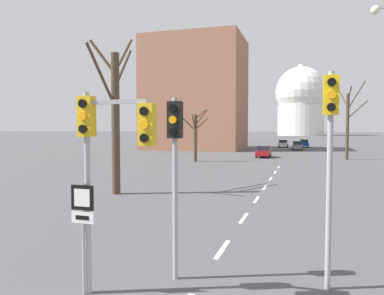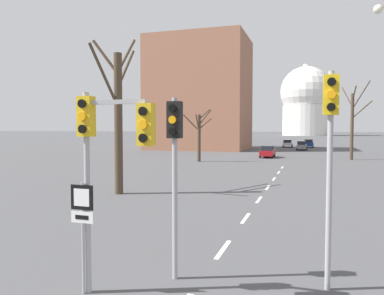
% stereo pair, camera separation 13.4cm
% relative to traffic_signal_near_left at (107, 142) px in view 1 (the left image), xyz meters
% --- Properties ---
extents(lane_stripe_1, '(0.16, 2.00, 0.01)m').
position_rel_traffic_signal_near_left_xyz_m(lane_stripe_1, '(1.88, 4.15, -3.68)').
color(lane_stripe_1, silver).
rests_on(lane_stripe_1, ground_plane).
extents(lane_stripe_2, '(0.16, 2.00, 0.01)m').
position_rel_traffic_signal_near_left_xyz_m(lane_stripe_2, '(1.88, 8.65, -3.68)').
color(lane_stripe_2, silver).
rests_on(lane_stripe_2, ground_plane).
extents(lane_stripe_3, '(0.16, 2.00, 0.01)m').
position_rel_traffic_signal_near_left_xyz_m(lane_stripe_3, '(1.88, 13.15, -3.68)').
color(lane_stripe_3, silver).
rests_on(lane_stripe_3, ground_plane).
extents(lane_stripe_4, '(0.16, 2.00, 0.01)m').
position_rel_traffic_signal_near_left_xyz_m(lane_stripe_4, '(1.88, 17.65, -3.68)').
color(lane_stripe_4, silver).
rests_on(lane_stripe_4, ground_plane).
extents(lane_stripe_5, '(0.16, 2.00, 0.01)m').
position_rel_traffic_signal_near_left_xyz_m(lane_stripe_5, '(1.88, 22.15, -3.68)').
color(lane_stripe_5, silver).
rests_on(lane_stripe_5, ground_plane).
extents(lane_stripe_6, '(0.16, 2.00, 0.01)m').
position_rel_traffic_signal_near_left_xyz_m(lane_stripe_6, '(1.88, 26.65, -3.68)').
color(lane_stripe_6, silver).
rests_on(lane_stripe_6, ground_plane).
extents(lane_stripe_7, '(0.16, 2.00, 0.01)m').
position_rel_traffic_signal_near_left_xyz_m(lane_stripe_7, '(1.88, 31.15, -3.68)').
color(lane_stripe_7, silver).
rests_on(lane_stripe_7, ground_plane).
extents(traffic_signal_near_left, '(1.92, 0.34, 4.87)m').
position_rel_traffic_signal_near_left_xyz_m(traffic_signal_near_left, '(0.00, 0.00, 0.00)').
color(traffic_signal_near_left, '#9E9EA3').
rests_on(traffic_signal_near_left, ground_plane).
extents(traffic_signal_near_right, '(0.36, 0.34, 5.40)m').
position_rel_traffic_signal_near_left_xyz_m(traffic_signal_near_right, '(5.04, 1.92, 0.06)').
color(traffic_signal_near_right, '#9E9EA3').
rests_on(traffic_signal_near_right, ground_plane).
extents(traffic_signal_centre_tall, '(0.36, 0.34, 4.81)m').
position_rel_traffic_signal_near_left_xyz_m(traffic_signal_centre_tall, '(1.19, 1.42, -0.33)').
color(traffic_signal_centre_tall, '#9E9EA3').
rests_on(traffic_signal_centre_tall, ground_plane).
extents(route_sign_post, '(0.60, 0.08, 2.71)m').
position_rel_traffic_signal_near_left_xyz_m(route_sign_post, '(-0.62, -0.11, -1.83)').
color(route_sign_post, '#9E9EA3').
rests_on(route_sign_post, ground_plane).
extents(sedan_near_left, '(1.83, 4.28, 1.62)m').
position_rel_traffic_signal_near_left_xyz_m(sedan_near_left, '(-0.98, 43.83, -2.88)').
color(sedan_near_left, maroon).
rests_on(sedan_near_left, ground_plane).
extents(sedan_near_right, '(1.85, 4.41, 1.66)m').
position_rel_traffic_signal_near_left_xyz_m(sedan_near_right, '(3.08, 63.27, -2.85)').
color(sedan_near_right, slate).
rests_on(sedan_near_right, ground_plane).
extents(sedan_mid_centre, '(1.97, 4.60, 1.67)m').
position_rel_traffic_signal_near_left_xyz_m(sedan_mid_centre, '(4.22, 73.51, -2.86)').
color(sedan_mid_centre, navy).
rests_on(sedan_mid_centre, ground_plane).
extents(sedan_far_left, '(1.95, 4.17, 1.62)m').
position_rel_traffic_signal_near_left_xyz_m(sedan_far_left, '(0.05, 72.43, -2.86)').
color(sedan_far_left, silver).
rests_on(sedan_far_left, ground_plane).
extents(bare_tree_left_near, '(1.96, 5.26, 10.02)m').
position_rel_traffic_signal_near_left_xyz_m(bare_tree_left_near, '(-6.61, 12.62, 1.22)').
color(bare_tree_left_near, '#473828').
rests_on(bare_tree_left_near, ground_plane).
extents(bare_tree_right_near, '(3.44, 4.35, 9.83)m').
position_rel_traffic_signal_near_left_xyz_m(bare_tree_right_near, '(9.60, 43.26, 1.06)').
color(bare_tree_right_near, '#473828').
rests_on(bare_tree_right_near, ground_plane).
extents(bare_tree_left_far, '(3.37, 1.97, 6.31)m').
position_rel_traffic_signal_near_left_xyz_m(bare_tree_left_far, '(-8.07, 34.91, -0.47)').
color(bare_tree_left_far, '#473828').
rests_on(bare_tree_left_far, ground_plane).
extents(capitol_dome, '(26.74, 26.74, 37.77)m').
position_rel_traffic_signal_near_left_xyz_m(capitol_dome, '(1.88, 201.68, 14.71)').
color(capitol_dome, silver).
rests_on(capitol_dome, ground_plane).
extents(apartment_block_left, '(18.00, 14.00, 20.89)m').
position_rel_traffic_signal_near_left_xyz_m(apartment_block_left, '(-15.66, 60.78, 6.76)').
color(apartment_block_left, '#9E664C').
rests_on(apartment_block_left, ground_plane).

